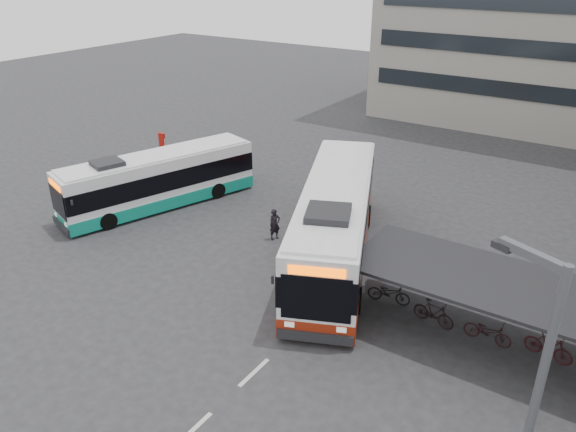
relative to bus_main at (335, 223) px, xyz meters
The scene contains 9 objects.
ground 5.66m from the bus_main, 99.60° to the right, with size 120.00×120.00×0.00m, color #28282B.
bike_shelter 7.95m from the bus_main, 16.75° to the right, with size 10.00×4.00×2.54m.
road_markings 8.63m from the bus_main, 79.04° to the right, with size 0.15×7.60×0.01m.
bus_main is the anchor object (origin of this frame).
bus_teal 10.91m from the bus_main, behind, with size 5.60×11.00×3.19m.
pedestrian 3.49m from the bus_main, behind, with size 0.58×0.38×1.58m, color black.
lamp_post 15.28m from the bus_main, 47.79° to the right, with size 1.39×0.69×8.30m.
sign_totem_mid 13.19m from the bus_main, 165.87° to the right, with size 0.48×0.28×2.27m.
sign_totem_north 15.74m from the bus_main, 163.92° to the left, with size 0.50×0.15×2.31m.
Camera 1 is at (11.61, -14.65, 12.75)m, focal length 35.00 mm.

